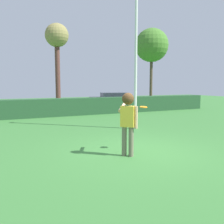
{
  "coord_description": "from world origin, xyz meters",
  "views": [
    {
      "loc": [
        -3.95,
        -6.29,
        2.03
      ],
      "look_at": [
        -0.52,
        0.71,
        1.15
      ],
      "focal_mm": 40.25,
      "sensor_mm": 36.0,
      "label": 1
    }
  ],
  "objects_px": {
    "bare_elm_tree": "(57,40)",
    "birch_tree": "(152,46)",
    "lamppost": "(136,42)",
    "frisbee": "(144,107)",
    "parked_car_black": "(114,99)",
    "person": "(128,116)"
  },
  "relations": [
    {
      "from": "person",
      "to": "lamppost",
      "type": "bearing_deg",
      "value": 55.92
    },
    {
      "from": "frisbee",
      "to": "bare_elm_tree",
      "type": "xyz_separation_m",
      "value": [
        1.12,
        14.91,
        4.35
      ]
    },
    {
      "from": "bare_elm_tree",
      "to": "frisbee",
      "type": "bearing_deg",
      "value": -94.31
    },
    {
      "from": "bare_elm_tree",
      "to": "birch_tree",
      "type": "xyz_separation_m",
      "value": [
        12.3,
        3.98,
        0.84
      ]
    },
    {
      "from": "lamppost",
      "to": "parked_car_black",
      "type": "distance_m",
      "value": 11.6
    },
    {
      "from": "lamppost",
      "to": "bare_elm_tree",
      "type": "bearing_deg",
      "value": 92.92
    },
    {
      "from": "frisbee",
      "to": "birch_tree",
      "type": "xyz_separation_m",
      "value": [
        13.43,
        18.89,
        5.2
      ]
    },
    {
      "from": "frisbee",
      "to": "birch_tree",
      "type": "height_order",
      "value": "birch_tree"
    },
    {
      "from": "parked_car_black",
      "to": "person",
      "type": "bearing_deg",
      "value": -115.05
    },
    {
      "from": "frisbee",
      "to": "lamppost",
      "type": "bearing_deg",
      "value": 62.4
    },
    {
      "from": "lamppost",
      "to": "bare_elm_tree",
      "type": "height_order",
      "value": "lamppost"
    },
    {
      "from": "person",
      "to": "parked_car_black",
      "type": "height_order",
      "value": "person"
    },
    {
      "from": "lamppost",
      "to": "bare_elm_tree",
      "type": "distance_m",
      "value": 11.78
    },
    {
      "from": "frisbee",
      "to": "person",
      "type": "bearing_deg",
      "value": -155.4
    },
    {
      "from": "frisbee",
      "to": "lamppost",
      "type": "relative_size",
      "value": 0.03
    },
    {
      "from": "birch_tree",
      "to": "parked_car_black",
      "type": "bearing_deg",
      "value": -145.53
    },
    {
      "from": "lamppost",
      "to": "bare_elm_tree",
      "type": "xyz_separation_m",
      "value": [
        -0.59,
        11.62,
        1.83
      ]
    },
    {
      "from": "lamppost",
      "to": "parked_car_black",
      "type": "bearing_deg",
      "value": 68.47
    },
    {
      "from": "bare_elm_tree",
      "to": "birch_tree",
      "type": "relative_size",
      "value": 0.82
    },
    {
      "from": "lamppost",
      "to": "frisbee",
      "type": "bearing_deg",
      "value": -117.6
    },
    {
      "from": "lamppost",
      "to": "birch_tree",
      "type": "distance_m",
      "value": 19.7
    },
    {
      "from": "bare_elm_tree",
      "to": "birch_tree",
      "type": "height_order",
      "value": "birch_tree"
    }
  ]
}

